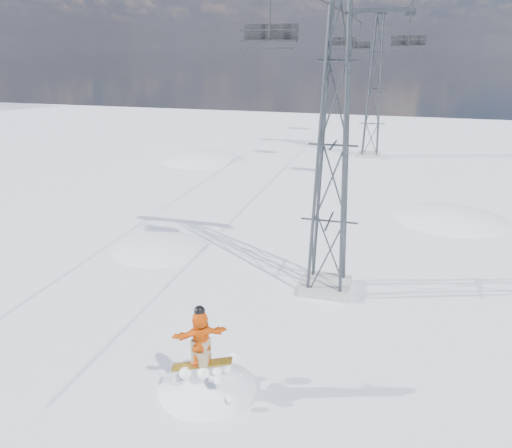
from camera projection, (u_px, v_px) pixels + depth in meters
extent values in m
plane|color=white|center=(243.00, 434.00, 11.82)|extent=(120.00, 120.00, 0.00)
sphere|color=white|center=(171.00, 388.00, 25.25)|extent=(16.00, 16.00, 16.00)
sphere|color=white|center=(429.00, 369.00, 29.79)|extent=(20.00, 20.00, 20.00)
sphere|color=white|center=(208.00, 277.00, 43.77)|extent=(22.00, 22.00, 22.00)
cube|color=#999999|center=(326.00, 286.00, 18.82)|extent=(1.80, 1.80, 0.30)
cube|color=#999999|center=(369.00, 155.00, 41.47)|extent=(1.80, 1.80, 0.30)
cube|color=#32353A|center=(380.00, 10.00, 37.74)|extent=(5.00, 0.35, 0.35)
cube|color=#32353A|center=(351.00, 14.00, 38.37)|extent=(0.80, 0.25, 0.50)
cube|color=#32353A|center=(410.00, 13.00, 37.24)|extent=(0.80, 0.25, 0.50)
cylinder|color=black|center=(325.00, 2.00, 26.20)|extent=(0.06, 51.00, 0.06)
cylinder|color=black|center=(413.00, 1.00, 25.08)|extent=(0.06, 51.00, 0.06)
sphere|color=white|center=(209.00, 440.00, 13.99)|extent=(4.40, 4.40, 4.40)
cube|color=gold|center=(202.00, 364.00, 12.81)|extent=(1.59, 0.65, 0.32)
imported|color=#EC5B0A|center=(201.00, 338.00, 12.54)|extent=(1.44, 1.14, 1.53)
cube|color=#907C59|center=(201.00, 352.00, 12.68)|extent=(0.54, 0.50, 0.70)
sphere|color=black|center=(200.00, 312.00, 12.29)|extent=(0.29, 0.29, 0.29)
cylinder|color=black|center=(270.00, 7.00, 15.83)|extent=(0.07, 0.07, 2.01)
cube|color=black|center=(269.00, 41.00, 16.17)|extent=(1.82, 0.41, 0.07)
cube|color=black|center=(271.00, 32.00, 16.26)|extent=(1.82, 0.05, 0.50)
cylinder|color=black|center=(268.00, 48.00, 16.04)|extent=(1.82, 0.05, 0.05)
cylinder|color=black|center=(267.00, 30.00, 15.82)|extent=(1.82, 0.05, 0.05)
cylinder|color=black|center=(410.00, 26.00, 28.21)|extent=(0.08, 0.08, 2.14)
cube|color=black|center=(408.00, 46.00, 28.57)|extent=(1.95, 0.44, 0.08)
cube|color=black|center=(408.00, 40.00, 28.67)|extent=(1.95, 0.06, 0.54)
cylinder|color=black|center=(407.00, 50.00, 28.44)|extent=(1.95, 0.06, 0.06)
cylinder|color=black|center=(409.00, 39.00, 28.19)|extent=(1.95, 0.05, 0.05)
cylinder|color=black|center=(343.00, 29.00, 34.43)|extent=(0.08, 0.08, 2.11)
cube|color=black|center=(342.00, 45.00, 34.79)|extent=(1.92, 0.43, 0.08)
cube|color=black|center=(343.00, 41.00, 34.88)|extent=(1.92, 0.06, 0.53)
cylinder|color=black|center=(341.00, 49.00, 34.65)|extent=(1.92, 0.06, 0.06)
cylinder|color=black|center=(342.00, 40.00, 34.41)|extent=(1.92, 0.05, 0.05)
cylinder|color=black|center=(359.00, 35.00, 46.99)|extent=(0.09, 0.09, 2.37)
cube|color=black|center=(359.00, 49.00, 47.39)|extent=(2.16, 0.49, 0.09)
cube|color=black|center=(359.00, 45.00, 47.50)|extent=(2.16, 0.06, 0.59)
cylinder|color=black|center=(358.00, 52.00, 47.24)|extent=(2.16, 0.06, 0.06)
cylinder|color=black|center=(359.00, 44.00, 46.97)|extent=(2.16, 0.05, 0.05)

